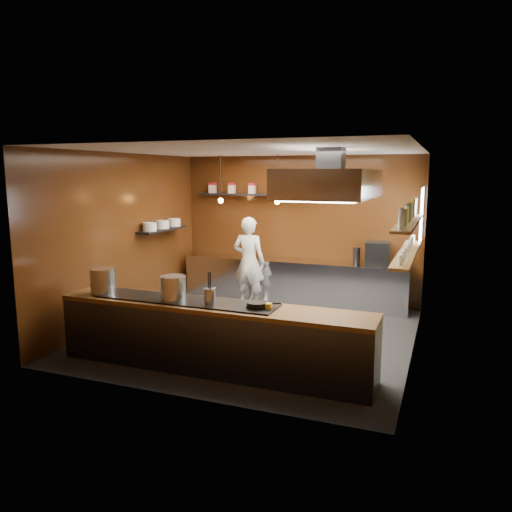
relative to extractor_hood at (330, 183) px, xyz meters
The scene contains 26 objects.
floor 2.85m from the extractor_hood, 162.90° to the left, with size 5.00×5.00×0.00m, color black.
back_wall 3.33m from the extractor_hood, 114.15° to the left, with size 5.00×5.00×0.00m, color #371E0A.
left_wall 3.95m from the extractor_hood, behind, with size 5.00×5.00×0.00m, color #371E0A.
right_wall 1.62m from the extractor_hood, 18.43° to the left, with size 5.00×5.00×0.00m, color #413D25.
ceiling 1.45m from the extractor_hood, 162.90° to the left, with size 5.00×5.00×0.00m, color silver.
window_pane 2.47m from the extractor_hood, 61.29° to the left, with size 1.00×1.00×0.00m, color white.
prep_counter 3.54m from the extractor_hood, 116.83° to the left, with size 4.60×0.65×0.90m, color silver.
pass_counter 2.70m from the extractor_hood, 137.38° to the right, with size 4.40×0.72×0.94m.
tin_shelf 3.54m from the extractor_hood, 128.56° to the left, with size 2.60×0.26×0.04m, color black.
plate_shelf 4.02m from the extractor_hood, 158.96° to the left, with size 0.30×1.40×0.04m, color black.
bottle_shelf_upper 1.38m from the extractor_hood, 33.94° to the left, with size 0.26×2.80×0.04m, color brown.
bottle_shelf_lower 1.64m from the extractor_hood, 33.94° to the left, with size 0.26×2.80×0.04m, color brown.
extractor_hood is the anchor object (origin of this frame).
pendant_left 3.44m from the extractor_hood, 142.13° to the left, with size 0.10×0.10×0.95m.
pendant_right 2.60m from the extractor_hood, 125.54° to the left, with size 0.10×0.10×0.95m.
storage_tins 3.44m from the extractor_hood, 126.60° to the left, with size 2.43×0.13×0.22m.
plate_stacks 3.99m from the extractor_hood, 158.96° to the left, with size 0.26×1.16×0.16m.
bottles 1.33m from the extractor_hood, 33.94° to the left, with size 0.06×2.66×0.24m.
wine_glasses 1.59m from the extractor_hood, 33.94° to the left, with size 0.07×2.37×0.13m.
stockpot_large 3.55m from the extractor_hood, 157.58° to the right, with size 0.36×0.36×0.35m, color silver.
stockpot_small 2.64m from the extractor_hood, 146.02° to the right, with size 0.35×0.35×0.33m, color silver.
utensil_crock 2.33m from the extractor_hood, 135.80° to the right, with size 0.16×0.16×0.21m, color #BBBEC2.
frying_pan 2.06m from the extractor_hood, 117.96° to the right, with size 0.43×0.28×0.07m.
butter_jar 2.03m from the extractor_hood, 112.02° to the right, with size 0.10×0.10×0.09m, color yellow.
espresso_machine 2.97m from the extractor_hood, 82.11° to the left, with size 0.45×0.43×0.45m, color black.
chef 3.31m from the extractor_hood, 135.50° to the left, with size 0.66×0.43×1.80m, color white.
Camera 1 is at (2.88, -7.43, 2.65)m, focal length 35.00 mm.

